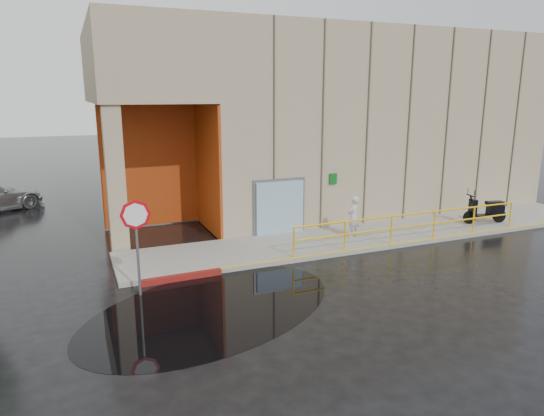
{
  "coord_description": "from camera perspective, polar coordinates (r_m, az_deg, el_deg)",
  "views": [
    {
      "loc": [
        -6.93,
        -10.41,
        5.3
      ],
      "look_at": [
        -1.33,
        3.0,
        1.9
      ],
      "focal_mm": 32.0,
      "sensor_mm": 36.0,
      "label": 1
    }
  ],
  "objects": [
    {
      "name": "building",
      "position": [
        24.57,
        6.78,
        10.52
      ],
      "size": [
        20.0,
        10.17,
        8.0
      ],
      "color": "tan",
      "rests_on": "ground"
    },
    {
      "name": "guardrail",
      "position": [
        18.17,
        16.27,
        -2.11
      ],
      "size": [
        9.56,
        0.06,
        1.03
      ],
      "color": "yellow",
      "rests_on": "sidewalk"
    },
    {
      "name": "scooter",
      "position": [
        21.65,
        23.91,
        0.51
      ],
      "size": [
        1.91,
        1.0,
        1.45
      ],
      "rotation": [
        0.0,
        0.0,
        -0.23
      ],
      "color": "black",
      "rests_on": "sidewalk"
    },
    {
      "name": "puddle",
      "position": [
        12.72,
        -6.96,
        -11.56
      ],
      "size": [
        8.49,
        7.07,
        0.01
      ],
      "primitive_type": "cube",
      "rotation": [
        0.0,
        0.0,
        0.42
      ],
      "color": "black",
      "rests_on": "ground"
    },
    {
      "name": "person",
      "position": [
        18.14,
        9.56,
        -1.0
      ],
      "size": [
        0.67,
        0.59,
        1.54
      ],
      "primitive_type": "imported",
      "rotation": [
        0.0,
        0.0,
        3.63
      ],
      "color": "silver",
      "rests_on": "sidewalk"
    },
    {
      "name": "red_curb",
      "position": [
        14.58,
        -10.57,
        -8.01
      ],
      "size": [
        2.4,
        0.25,
        0.18
      ],
      "primitive_type": "cube",
      "rotation": [
        0.0,
        0.0,
        0.03
      ],
      "color": "maroon",
      "rests_on": "ground"
    },
    {
      "name": "stop_sign",
      "position": [
        13.2,
        -15.7,
        -2.15
      ],
      "size": [
        0.8,
        0.1,
        2.66
      ],
      "rotation": [
        0.0,
        0.0,
        -0.4
      ],
      "color": "slate",
      "rests_on": "ground"
    },
    {
      "name": "ground",
      "position": [
        13.58,
        10.26,
        -10.03
      ],
      "size": [
        120.0,
        120.0,
        0.0
      ],
      "primitive_type": "plane",
      "color": "black",
      "rests_on": "ground"
    },
    {
      "name": "sidewalk",
      "position": [
        19.21,
        13.07,
        -2.97
      ],
      "size": [
        20.0,
        3.0,
        0.15
      ],
      "primitive_type": "cube",
      "color": "gray",
      "rests_on": "ground"
    }
  ]
}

